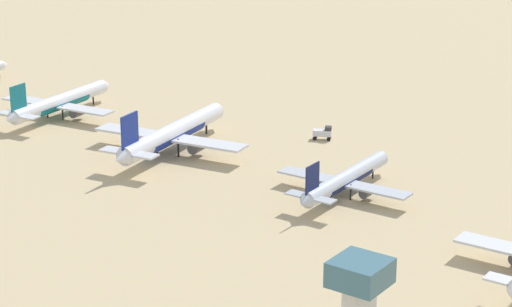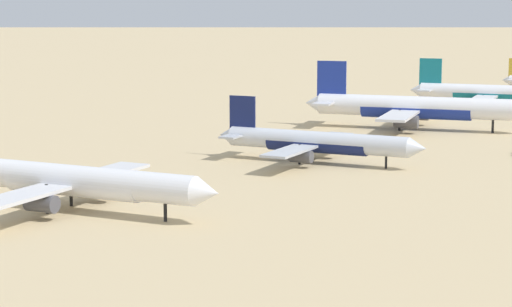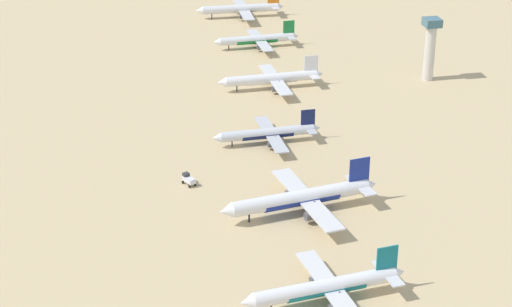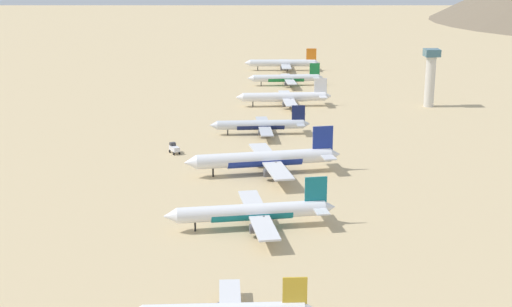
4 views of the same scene
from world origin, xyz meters
TOP-DOWN VIEW (x-y plane):
  - ground_plane at (0.00, 0.00)m, footprint 1989.28×1989.28m
  - parked_jet_0 at (-18.72, -162.00)m, footprint 48.74×39.53m
  - parked_jet_1 at (-16.46, -109.24)m, footprint 43.65×35.41m
  - parked_jet_2 at (-11.17, -53.01)m, footprint 47.74×38.72m
  - parked_jet_3 at (3.15, 2.75)m, footprint 42.25×34.26m
  - parked_jet_4 at (4.21, 57.64)m, footprint 55.05×45.00m
  - parked_jet_5 at (10.37, 107.74)m, footprint 48.37×39.45m
  - service_truck at (37.60, 30.62)m, footprint 4.65×5.70m
  - control_tower at (-81.94, -49.51)m, footprint 7.20×7.20m

SIDE VIEW (x-z plane):
  - ground_plane at x=0.00m, z-range 0.00..0.00m
  - service_truck at x=37.60m, z-range 0.13..4.03m
  - parked_jet_3 at x=3.15m, z-range -2.04..10.16m
  - parked_jet_1 at x=-16.46m, z-range -2.11..10.49m
  - parked_jet_2 at x=-11.17m, z-range -2.31..11.47m
  - parked_jet_5 at x=10.37m, z-range -2.33..11.62m
  - parked_jet_0 at x=-18.72m, z-range -2.30..11.77m
  - parked_jet_4 at x=4.21m, z-range -2.66..13.25m
  - control_tower at x=-81.94m, z-range 1.70..30.08m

